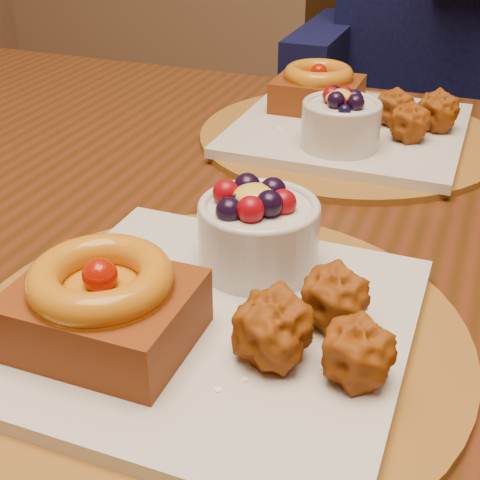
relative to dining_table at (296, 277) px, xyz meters
name	(u,v)px	position (x,y,z in m)	size (l,w,h in m)	color
dining_table	(296,277)	(0.00, 0.00, 0.00)	(1.60, 0.90, 0.76)	#391F0A
place_setting_near	(212,303)	(0.00, -0.21, 0.11)	(0.38, 0.38, 0.09)	brown
place_setting_far	(347,121)	(0.00, 0.21, 0.10)	(0.38, 0.38, 0.09)	brown
chair_far	(365,155)	(-0.06, 0.72, -0.15)	(0.57, 0.57, 0.96)	black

